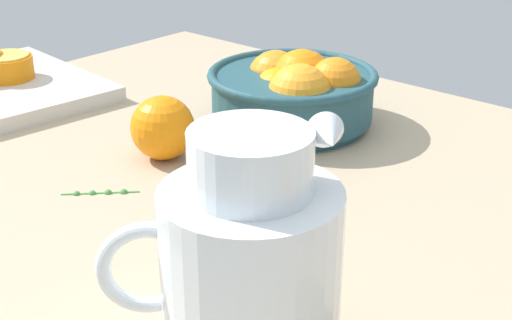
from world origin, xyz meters
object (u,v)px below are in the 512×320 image
(cutting_board, at_px, (11,86))
(loose_orange_1, at_px, (163,128))
(fruit_bowl, at_px, (295,91))
(juice_pitcher, at_px, (250,280))
(orange_half_0, at_px, (7,67))

(cutting_board, relative_size, loose_orange_1, 3.82)
(fruit_bowl, height_order, juice_pitcher, juice_pitcher)
(loose_orange_1, bearing_deg, orange_half_0, 178.19)
(orange_half_0, xyz_separation_m, loose_orange_1, (0.37, -0.01, -0.00))
(fruit_bowl, height_order, cutting_board, fruit_bowl)
(fruit_bowl, relative_size, juice_pitcher, 1.17)
(fruit_bowl, distance_m, juice_pitcher, 0.51)
(juice_pitcher, relative_size, orange_half_0, 2.47)
(cutting_board, distance_m, loose_orange_1, 0.37)
(juice_pitcher, xyz_separation_m, cutting_board, (-0.71, 0.23, -0.06))
(loose_orange_1, bearing_deg, fruit_bowl, 75.05)
(cutting_board, xyz_separation_m, loose_orange_1, (0.37, -0.01, 0.03))
(fruit_bowl, bearing_deg, orange_half_0, -156.32)
(cutting_board, relative_size, orange_half_0, 3.82)
(fruit_bowl, distance_m, cutting_board, 0.46)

